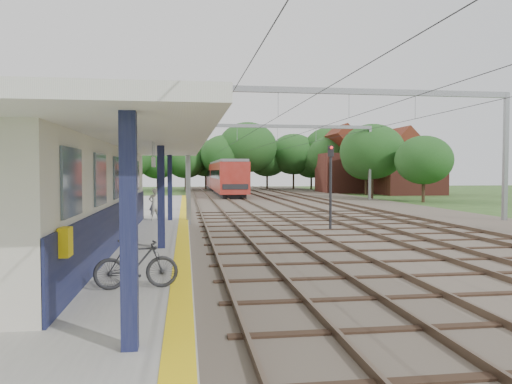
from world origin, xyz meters
TOP-DOWN VIEW (x-y plane):
  - ground at (0.00, 0.00)m, footprint 160.00×160.00m
  - ballast_bed at (4.00, 30.00)m, footprint 18.00×90.00m
  - platform at (-7.50, 14.00)m, footprint 5.00×52.00m
  - yellow_stripe at (-5.25, 14.00)m, footprint 0.45×52.00m
  - station_building at (-8.88, 7.00)m, footprint 3.41×18.00m
  - canopy at (-7.77, 6.00)m, footprint 6.40×20.00m
  - rail_tracks at (1.50, 30.00)m, footprint 11.80×88.00m
  - catenary_system at (3.39, 25.28)m, footprint 17.22×88.00m
  - tree_band at (3.84, 57.12)m, footprint 31.72×30.88m
  - house_near at (21.00, 46.00)m, footprint 7.00×6.12m
  - house_far at (16.00, 52.00)m, footprint 8.00×6.12m
  - person at (-6.65, 15.00)m, footprint 0.68×0.58m
  - bicycle at (-6.15, 0.54)m, footprint 1.73×0.63m
  - train at (-0.50, 54.80)m, footprint 2.91×36.24m
  - signal_post at (1.35, 11.98)m, footprint 0.31×0.28m

SIDE VIEW (x-z plane):
  - ground at x=0.00m, z-range 0.00..0.00m
  - ballast_bed at x=4.00m, z-range 0.00..0.10m
  - platform at x=-7.50m, z-range 0.00..0.35m
  - rail_tracks at x=1.50m, z-range 0.10..0.25m
  - yellow_stripe at x=-5.25m, z-range 0.35..0.36m
  - bicycle at x=-6.15m, z-range 0.35..1.37m
  - person at x=-6.65m, z-range 0.35..1.94m
  - station_building at x=-8.88m, z-range 0.34..3.74m
  - train at x=-0.50m, z-range 0.22..4.05m
  - signal_post at x=1.35m, z-range 0.41..4.32m
  - house_near at x=21.00m, z-range -0.96..6.93m
  - house_far at x=16.00m, z-range -1.09..7.56m
  - canopy at x=-7.77m, z-range 1.92..5.36m
  - tree_band at x=3.84m, z-range 0.51..9.33m
  - catenary_system at x=3.39m, z-range 2.01..9.01m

